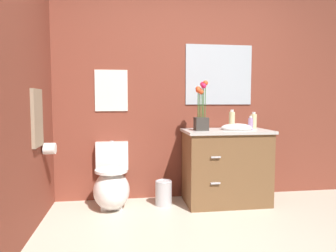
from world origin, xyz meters
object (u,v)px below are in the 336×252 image
object	(u,v)px
soap_bottle	(254,121)
hanging_towel	(37,118)
trash_bin	(164,193)
flower_vase	(201,112)
hand_wash_bottle	(232,121)
lotion_bottle	(251,124)
vanity_cabinet	(226,165)
wall_poster	(111,91)
toilet	(112,185)
wall_mirror	(219,75)
toilet_paper_roll	(50,149)

from	to	relation	value
soap_bottle	hanging_towel	bearing A→B (deg)	-168.68
trash_bin	flower_vase	bearing A→B (deg)	-6.39
hand_wash_bottle	lotion_bottle	bearing A→B (deg)	-8.33
soap_bottle	lotion_bottle	size ratio (longest dim) A/B	1.25
vanity_cabinet	wall_poster	size ratio (longest dim) A/B	2.16
vanity_cabinet	hanging_towel	distance (m)	2.01
trash_bin	hanging_towel	distance (m)	1.51
wall_poster	hanging_towel	bearing A→B (deg)	-133.82
hand_wash_bottle	trash_bin	size ratio (longest dim) A/B	0.82
flower_vase	soap_bottle	size ratio (longest dim) A/B	2.79
vanity_cabinet	toilet	bearing A→B (deg)	178.80
wall_poster	trash_bin	bearing A→B (deg)	-26.60
toilet	hanging_towel	size ratio (longest dim) A/B	1.33
flower_vase	wall_poster	size ratio (longest dim) A/B	1.16
vanity_cabinet	wall_mirror	bearing A→B (deg)	90.55
wall_poster	soap_bottle	bearing A→B (deg)	-7.48
toilet	trash_bin	bearing A→B (deg)	-1.20
vanity_cabinet	flower_vase	size ratio (longest dim) A/B	1.87
flower_vase	trash_bin	bearing A→B (deg)	173.61
flower_vase	wall_mirror	distance (m)	0.62
trash_bin	wall_mirror	world-z (taller)	wall_mirror
toilet	vanity_cabinet	xyz separation A→B (m)	(1.26, -0.03, 0.18)
wall_mirror	lotion_bottle	bearing A→B (deg)	-52.18
wall_poster	toilet_paper_roll	size ratio (longest dim) A/B	4.22
toilet	wall_poster	distance (m)	1.05
trash_bin	hanging_towel	size ratio (longest dim) A/B	0.52
flower_vase	toilet_paper_roll	xyz separation A→B (m)	(-1.54, -0.14, -0.34)
toilet	wall_mirror	xyz separation A→B (m)	(1.26, 0.27, 1.21)
flower_vase	toilet	bearing A→B (deg)	176.61
toilet	flower_vase	world-z (taller)	flower_vase
hanging_towel	soap_bottle	bearing A→B (deg)	11.32
soap_bottle	toilet_paper_roll	xyz separation A→B (m)	(-2.19, -0.25, -0.23)
wall_poster	hanging_towel	world-z (taller)	wall_poster
lotion_bottle	wall_poster	size ratio (longest dim) A/B	0.33
toilet_paper_roll	flower_vase	bearing A→B (deg)	5.17
lotion_bottle	hanging_towel	world-z (taller)	hanging_towel
vanity_cabinet	hand_wash_bottle	xyz separation A→B (m)	(0.05, -0.01, 0.50)
vanity_cabinet	trash_bin	world-z (taller)	vanity_cabinet
toilet	hanging_towel	world-z (taller)	hanging_towel
hand_wash_bottle	trash_bin	distance (m)	1.09
toilet	soap_bottle	xyz separation A→B (m)	(1.61, 0.06, 0.67)
wall_mirror	hanging_towel	distance (m)	2.05
trash_bin	wall_poster	bearing A→B (deg)	153.40
toilet	trash_bin	xyz separation A→B (m)	(0.56, -0.01, -0.11)
hand_wash_bottle	toilet_paper_roll	distance (m)	1.91
toilet	lotion_bottle	xyz separation A→B (m)	(1.52, -0.07, 0.65)
vanity_cabinet	hanging_towel	bearing A→B (deg)	-169.06
soap_bottle	wall_mirror	distance (m)	0.68
trash_bin	wall_mirror	distance (m)	1.51
toilet	flower_vase	distance (m)	1.24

